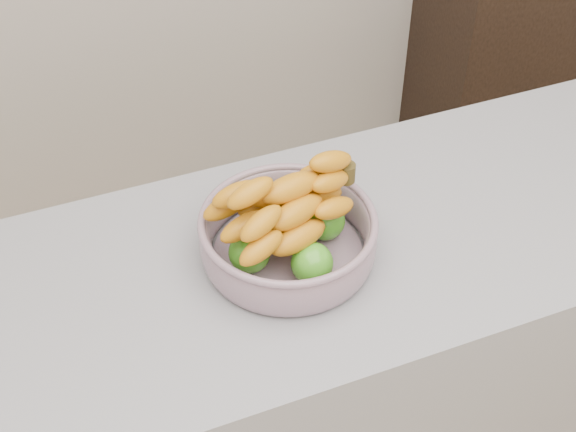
% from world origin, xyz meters
% --- Properties ---
extents(counter, '(2.00, 0.60, 0.90)m').
position_xyz_m(counter, '(0.00, 0.64, 0.45)').
color(counter, gray).
rests_on(counter, ground).
extents(cabinet, '(0.54, 0.44, 0.94)m').
position_xyz_m(cabinet, '(1.25, 1.78, 0.47)').
color(cabinet, black).
rests_on(cabinet, ground).
extents(fruit_bowl, '(0.32, 0.32, 0.19)m').
position_xyz_m(fruit_bowl, '(-0.03, 0.64, 0.96)').
color(fruit_bowl, '#A1AFC1').
rests_on(fruit_bowl, counter).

